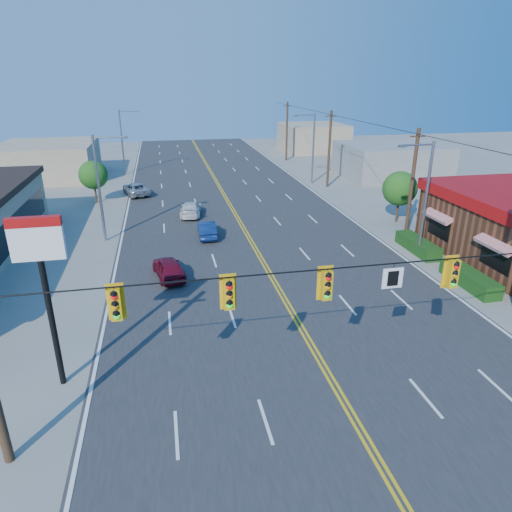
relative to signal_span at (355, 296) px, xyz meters
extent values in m
plane|color=gray|center=(0.12, 0.00, -4.89)|extent=(160.00, 160.00, 0.00)
cube|color=#2D2D30|center=(0.12, 20.00, -4.86)|extent=(20.00, 120.00, 0.06)
cylinder|color=black|center=(0.12, 0.00, 1.11)|extent=(24.00, 0.05, 0.05)
cube|color=white|center=(1.32, 0.00, 0.56)|extent=(0.75, 0.04, 0.75)
cube|color=#D89E0C|center=(-7.88, 0.00, 0.54)|extent=(0.55, 0.34, 1.25)
cube|color=#D89E0C|center=(-4.38, 0.00, 0.54)|extent=(0.55, 0.34, 1.25)
cube|color=#D89E0C|center=(-1.08, 0.00, 0.54)|extent=(0.55, 0.34, 1.25)
cube|color=#D89E0C|center=(3.62, 0.00, 0.54)|extent=(0.55, 0.34, 1.25)
cube|color=#194214|center=(11.62, 12.00, -4.44)|extent=(1.20, 9.00, 0.90)
cylinder|color=black|center=(-10.88, 4.00, -1.89)|extent=(0.24, 0.24, 6.00)
cube|color=white|center=(-10.88, 4.00, 1.31)|extent=(1.90, 0.30, 1.30)
cylinder|color=gray|center=(11.12, 14.00, -0.89)|extent=(0.20, 0.20, 8.00)
cylinder|color=gray|center=(10.02, 14.00, 2.91)|extent=(2.20, 0.12, 0.12)
cube|color=gray|center=(8.92, 14.00, 2.86)|extent=(0.50, 0.25, 0.15)
cylinder|color=gray|center=(11.12, 38.00, -0.89)|extent=(0.20, 0.20, 8.00)
cylinder|color=gray|center=(10.02, 38.00, 2.91)|extent=(2.20, 0.12, 0.12)
cube|color=gray|center=(8.92, 38.00, 2.86)|extent=(0.50, 0.25, 0.15)
cylinder|color=gray|center=(-10.88, 22.00, -0.89)|extent=(0.20, 0.20, 8.00)
cylinder|color=gray|center=(-9.78, 22.00, 2.91)|extent=(2.20, 0.12, 0.12)
cube|color=gray|center=(-8.68, 22.00, 2.86)|extent=(0.50, 0.25, 0.15)
cylinder|color=gray|center=(-10.88, 48.00, -0.89)|extent=(0.20, 0.20, 8.00)
cylinder|color=gray|center=(-9.78, 48.00, 2.91)|extent=(2.20, 0.12, 0.12)
cube|color=gray|center=(-8.68, 48.00, 2.86)|extent=(0.50, 0.25, 0.15)
cylinder|color=#47301E|center=(12.32, 18.00, -0.69)|extent=(0.28, 0.28, 8.40)
cylinder|color=#47301E|center=(12.32, 36.00, -0.69)|extent=(0.28, 0.28, 8.40)
cylinder|color=#47301E|center=(12.32, 54.00, -0.69)|extent=(0.28, 0.28, 8.40)
cylinder|color=#47301E|center=(13.62, 22.00, -3.84)|extent=(0.20, 0.20, 2.10)
sphere|color=#235B19|center=(13.62, 22.00, -1.95)|extent=(2.94, 2.94, 2.94)
cylinder|color=#47301E|center=(-12.88, 34.00, -3.89)|extent=(0.20, 0.20, 2.00)
sphere|color=#235B19|center=(-12.88, 34.00, -2.09)|extent=(2.80, 2.80, 2.80)
cube|color=gray|center=(22.12, 40.00, -2.89)|extent=(12.00, 10.00, 4.00)
cube|color=tan|center=(-19.88, 48.00, -2.79)|extent=(11.00, 12.00, 4.20)
cube|color=tan|center=(19.12, 62.00, -2.69)|extent=(10.00, 10.00, 4.40)
imported|color=maroon|center=(-6.24, 13.82, -4.23)|extent=(2.25, 4.07, 1.31)
imported|color=navy|center=(-3.09, 21.14, -4.26)|extent=(1.40, 3.82, 1.25)
imported|color=silver|center=(-3.89, 27.30, -4.26)|extent=(2.33, 4.53, 1.26)
imported|color=#AEAFB4|center=(-9.04, 36.28, -4.23)|extent=(3.34, 5.10, 1.31)
camera|label=1|loc=(-6.18, -13.05, 7.06)|focal=32.00mm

